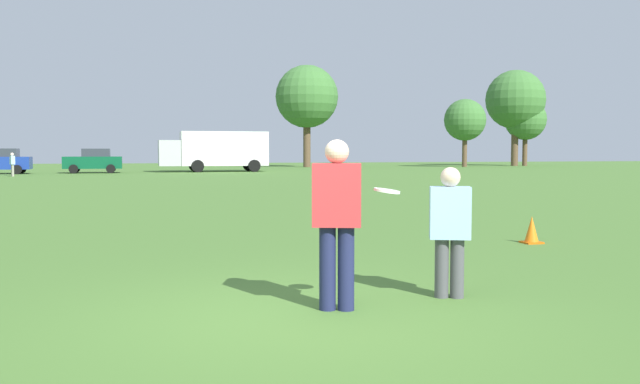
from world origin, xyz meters
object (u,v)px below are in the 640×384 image
(frisbee, at_px, (387,191))
(parked_car_center, at_px, (0,161))
(player_thrower, at_px, (337,215))
(traffic_cone, at_px, (532,230))
(player_defender, at_px, (450,225))
(bystander_sideline_watcher, at_px, (12,163))
(box_truck, at_px, (216,150))
(parked_car_mid_right, at_px, (94,161))

(frisbee, distance_m, parked_car_center, 47.81)
(player_thrower, height_order, traffic_cone, player_thrower)
(player_defender, height_order, parked_car_center, parked_car_center)
(player_thrower, distance_m, parked_car_center, 47.57)
(traffic_cone, relative_size, bystander_sideline_watcher, 0.31)
(frisbee, height_order, traffic_cone, frisbee)
(frisbee, xyz_separation_m, traffic_cone, (4.24, 4.04, -0.99))
(parked_car_center, bearing_deg, player_defender, -74.31)
(box_truck, bearing_deg, parked_car_mid_right, -174.21)
(parked_car_center, xyz_separation_m, parked_car_mid_right, (6.32, 0.58, 0.00))
(parked_car_center, bearing_deg, parked_car_mid_right, 5.22)
(player_defender, distance_m, frisbee, 1.03)
(parked_car_center, height_order, bystander_sideline_watcher, parked_car_center)
(parked_car_center, bearing_deg, traffic_cone, -68.94)
(frisbee, height_order, parked_car_center, parked_car_center)
(player_thrower, height_order, player_defender, player_thrower)
(parked_car_mid_right, xyz_separation_m, box_truck, (9.23, 0.94, 0.83))
(traffic_cone, relative_size, parked_car_center, 0.11)
(player_thrower, xyz_separation_m, box_truck, (4.03, 47.66, 0.78))
(frisbee, distance_m, bystander_sideline_watcher, 42.13)
(player_defender, xyz_separation_m, parked_car_mid_right, (-6.57, 46.49, 0.12))
(traffic_cone, bearing_deg, parked_car_mid_right, 103.08)
(parked_car_mid_right, distance_m, box_truck, 9.32)
(player_defender, xyz_separation_m, parked_car_center, (-12.89, 45.91, 0.12))
(parked_car_mid_right, height_order, bystander_sideline_watcher, parked_car_mid_right)
(player_defender, relative_size, parked_car_mid_right, 0.34)
(bystander_sideline_watcher, bearing_deg, parked_car_center, 107.43)
(bystander_sideline_watcher, bearing_deg, box_truck, 26.60)
(frisbee, bearing_deg, parked_car_center, 104.56)
(player_defender, height_order, bystander_sideline_watcher, bystander_sideline_watcher)
(parked_car_center, bearing_deg, player_thrower, -75.98)
(player_thrower, xyz_separation_m, traffic_cone, (4.74, 3.92, -0.75))
(box_truck, bearing_deg, player_thrower, -94.83)
(traffic_cone, distance_m, parked_car_center, 45.26)
(player_thrower, height_order, parked_car_mid_right, parked_car_mid_right)
(player_thrower, bearing_deg, parked_car_mid_right, 96.36)
(parked_car_mid_right, distance_m, bystander_sideline_watcher, 7.57)
(player_thrower, height_order, bystander_sideline_watcher, player_thrower)
(box_truck, bearing_deg, bystander_sideline_watcher, -153.40)
(player_defender, xyz_separation_m, bystander_sideline_watcher, (-11.19, 40.49, 0.06))
(frisbee, relative_size, parked_car_center, 0.06)
(parked_car_center, xyz_separation_m, bystander_sideline_watcher, (1.70, -5.42, -0.06))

